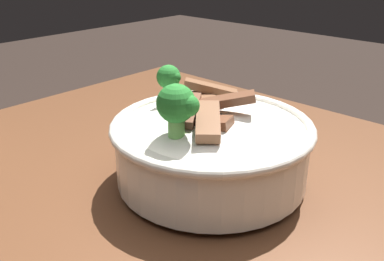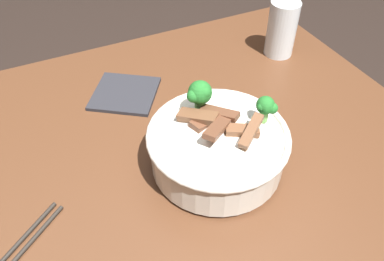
{
  "view_description": "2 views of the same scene",
  "coord_description": "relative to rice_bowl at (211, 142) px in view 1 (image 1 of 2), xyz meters",
  "views": [
    {
      "loc": [
        0.15,
        -0.28,
        1.08
      ],
      "look_at": [
        -0.18,
        0.08,
        0.86
      ],
      "focal_mm": 39.06,
      "sensor_mm": 36.0,
      "label": 1
    },
    {
      "loc": [
        0.1,
        0.47,
        1.34
      ],
      "look_at": [
        -0.1,
        0.05,
        0.89
      ],
      "focal_mm": 35.84,
      "sensor_mm": 36.0,
      "label": 2
    }
  ],
  "objects": [
    {
      "name": "rice_bowl",
      "position": [
        0.0,
        0.0,
        0.0
      ],
      "size": [
        0.25,
        0.25,
        0.15
      ],
      "color": "silver",
      "rests_on": "dining_table"
    }
  ]
}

